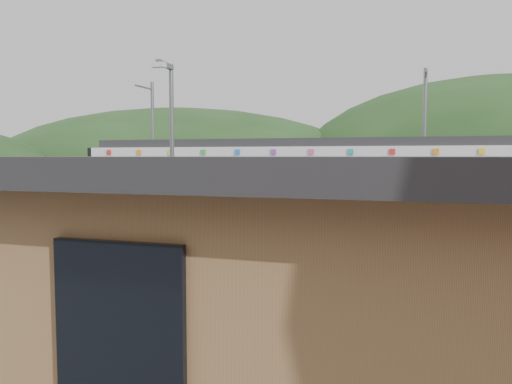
% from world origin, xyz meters
% --- Properties ---
extents(ground, '(120.00, 120.00, 0.00)m').
position_xyz_m(ground, '(0.00, 0.00, 0.00)').
color(ground, '#4C4C4F').
rests_on(ground, ground).
extents(hills, '(146.00, 149.00, 26.00)m').
position_xyz_m(hills, '(6.19, 5.29, 0.00)').
color(hills, '#1E3D19').
rests_on(hills, ground).
extents(platform, '(26.00, 3.20, 0.30)m').
position_xyz_m(platform, '(0.00, 3.30, 0.15)').
color(platform, '#9E9E99').
rests_on(platform, ground).
extents(yellow_line, '(26.00, 0.10, 0.01)m').
position_xyz_m(yellow_line, '(0.00, 2.00, 0.30)').
color(yellow_line, yellow).
rests_on(yellow_line, platform).
extents(train, '(20.44, 3.01, 3.74)m').
position_xyz_m(train, '(2.01, 6.00, 2.06)').
color(train, black).
rests_on(train, ground).
extents(catenary_mast_west, '(0.18, 1.80, 7.00)m').
position_xyz_m(catenary_mast_west, '(-7.00, 8.56, 3.65)').
color(catenary_mast_west, slate).
rests_on(catenary_mast_west, ground).
extents(catenary_mast_east, '(0.18, 1.80, 7.00)m').
position_xyz_m(catenary_mast_east, '(7.00, 8.56, 3.65)').
color(catenary_mast_east, slate).
rests_on(catenary_mast_east, ground).
extents(station_shelter, '(9.20, 6.20, 3.00)m').
position_xyz_m(station_shelter, '(6.00, -9.01, 1.55)').
color(station_shelter, '#946440').
rests_on(station_shelter, ground).
extents(lamp_post, '(0.37, 0.98, 5.41)m').
position_xyz_m(lamp_post, '(0.51, -3.79, 3.25)').
color(lamp_post, slate).
rests_on(lamp_post, ground).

